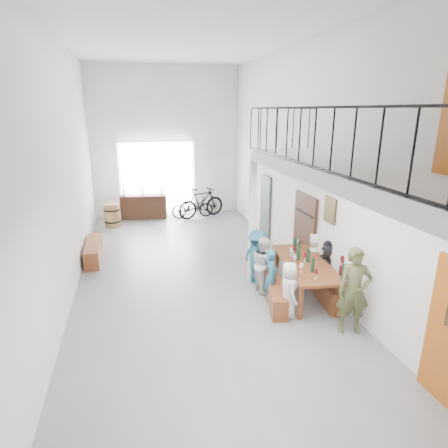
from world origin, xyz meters
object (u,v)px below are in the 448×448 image
object	(u,v)px
bench_inner	(274,290)
serving_counter	(144,207)
host_standing	(354,291)
oak_barrel	(112,215)
tasting_table	(305,265)
side_bench	(94,251)
bicycle_near	(192,207)

from	to	relation	value
bench_inner	serving_counter	size ratio (longest dim) A/B	1.14
host_standing	oak_barrel	bearing A→B (deg)	135.10
serving_counter	host_standing	bearing A→B (deg)	-60.92
tasting_table	host_standing	world-z (taller)	host_standing
side_bench	oak_barrel	size ratio (longest dim) A/B	2.09
serving_counter	tasting_table	bearing A→B (deg)	-58.30
host_standing	bicycle_near	xyz separation A→B (m)	(-1.61, 8.27, -0.40)
bench_inner	serving_counter	xyz separation A→B (m)	(-2.48, 7.13, 0.22)
oak_barrel	bicycle_near	world-z (taller)	bicycle_near
tasting_table	host_standing	xyz separation A→B (m)	(0.21, -1.52, 0.11)
side_bench	bicycle_near	xyz separation A→B (m)	(3.30, 3.47, 0.17)
tasting_table	oak_barrel	distance (m)	7.63
side_bench	host_standing	xyz separation A→B (m)	(4.91, -4.80, 0.58)
tasting_table	side_bench	distance (m)	5.75
serving_counter	host_standing	distance (m)	9.29
side_bench	serving_counter	size ratio (longest dim) A/B	1.03
bench_inner	oak_barrel	xyz separation A→B (m)	(-3.60, 6.31, 0.19)
tasting_table	host_standing	distance (m)	1.54
oak_barrel	tasting_table	bearing A→B (deg)	-55.61
tasting_table	side_bench	world-z (taller)	tasting_table
tasting_table	serving_counter	bearing A→B (deg)	121.90
bench_inner	bicycle_near	distance (m)	6.81
bicycle_near	host_standing	bearing A→B (deg)	-172.04
bench_inner	side_bench	bearing A→B (deg)	154.26
side_bench	bicycle_near	world-z (taller)	bicycle_near
oak_barrel	serving_counter	world-z (taller)	serving_counter
oak_barrel	serving_counter	xyz separation A→B (m)	(1.12, 0.83, 0.03)
side_bench	bicycle_near	bearing A→B (deg)	46.42
bench_inner	bicycle_near	world-z (taller)	bicycle_near
bench_inner	serving_counter	distance (m)	7.56
serving_counter	oak_barrel	bearing A→B (deg)	-136.04
tasting_table	bench_inner	distance (m)	0.86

